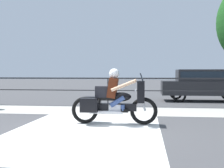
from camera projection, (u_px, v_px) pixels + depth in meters
name	position (u px, v px, depth m)	size (l,w,h in m)	color
ground_plane	(82.00, 128.00, 7.40)	(120.00, 120.00, 0.00)	#424244
sidewalk_band	(102.00, 111.00, 10.77)	(44.00, 2.40, 0.01)	#A8A59E
crosswalk_band	(87.00, 129.00, 7.18)	(3.72, 6.00, 0.01)	silver
fence_railing	(108.00, 84.00, 12.33)	(36.00, 0.05, 1.25)	#232326
motorcycle	(113.00, 100.00, 7.94)	(2.45, 0.76, 1.58)	black
parked_car	(203.00, 83.00, 14.50)	(4.39, 1.71, 1.64)	#232326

